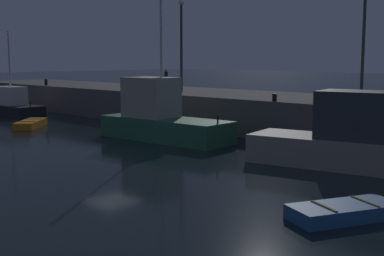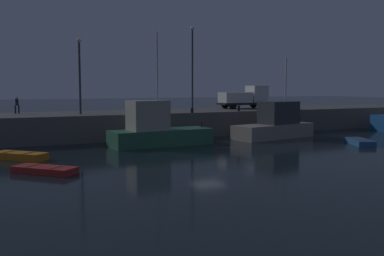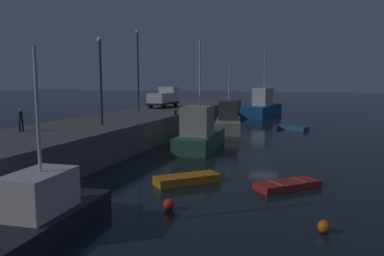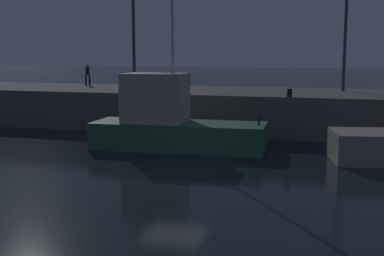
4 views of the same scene
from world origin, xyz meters
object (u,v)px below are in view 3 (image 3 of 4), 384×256
Objects in this scene: fishing_boat_white at (27,222)px; lamp_post_west at (101,73)px; bollard_west at (190,108)px; mooring_buoy_near at (169,204)px; fishing_boat_blue at (228,120)px; dinghy_orange_near at (287,185)px; dinghy_red_small at (293,128)px; fishing_trawler_red at (199,134)px; mooring_buoy_mid at (324,227)px; bollard_central at (175,113)px; utility_truck at (164,97)px; rowboat_white_mid at (187,179)px; dockworker at (21,118)px; lamp_post_east at (138,65)px; fishing_boat_orange at (262,106)px.

lamp_post_west reaches higher than fishing_boat_white.
mooring_buoy_near is at bearing -163.15° from bollard_west.
dinghy_orange_near is at bearing -159.02° from fishing_boat_blue.
fishing_boat_white reaches higher than dinghy_red_small.
fishing_trawler_red is 18.44× the size of mooring_buoy_mid.
lamp_post_west reaches higher than bollard_central.
dinghy_red_small is 17.07m from utility_truck.
mooring_buoy_mid is (-28.98, -10.70, -1.07)m from fishing_boat_blue.
bollard_west reaches higher than rowboat_white_mid.
dockworker reaches higher than dinghy_orange_near.
bollard_central is at bearing 39.17° from dinghy_orange_near.
fishing_boat_white is 31.61m from lamp_post_east.
bollard_west is (26.98, 8.17, 2.47)m from mooring_buoy_near.
dockworker is at bearing 179.76° from lamp_post_east.
bollard_central is (-7.12, 4.08, 1.35)m from fishing_boat_blue.
fishing_trawler_red reaches higher than dinghy_orange_near.
fishing_boat_orange reaches higher than lamp_post_west.
mooring_buoy_near is 0.09× the size of utility_truck.
dockworker reaches higher than mooring_buoy_mid.
bollard_central is (-10.72, 11.38, 2.45)m from dinghy_red_small.
lamp_post_west is at bearing 43.27° from mooring_buoy_near.
rowboat_white_mid is at bearing -16.81° from fishing_boat_white.
fishing_boat_white reaches higher than bollard_west.
rowboat_white_mid is 13.26m from dockworker.
fishing_trawler_red is 1.36× the size of lamp_post_west.
dockworker reaches higher than rowboat_white_mid.
fishing_boat_white is 15.57× the size of bollard_west.
fishing_trawler_red reaches higher than fishing_boat_white.
lamp_post_east is 1.50× the size of utility_truck.
fishing_boat_white reaches higher than dockworker.
fishing_boat_blue is 8.31m from bollard_central.
lamp_post_east is (-4.32, 9.75, 6.46)m from fishing_boat_blue.
dinghy_orange_near is (-22.89, -8.78, -1.13)m from fishing_boat_blue.
dockworker is (-10.27, 10.13, 2.03)m from fishing_trawler_red.
dinghy_orange_near is at bearing -90.09° from dockworker.
dinghy_orange_near is 0.53× the size of lamp_post_west.
dockworker is at bearing 135.40° from fishing_trawler_red.
mooring_buoy_mid is 0.07× the size of lamp_post_west.
lamp_post_east is 7.92m from utility_truck.
fishing_boat_white is 13.78m from dinghy_orange_near.
mooring_buoy_mid is at bearing -124.22° from rowboat_white_mid.
bollard_west is at bearing 113.39° from dinghy_red_small.
dinghy_orange_near is 31.40m from utility_truck.
fishing_trawler_red is 2.57× the size of rowboat_white_mid.
fishing_trawler_red is at bearing 156.63° from dinghy_red_small.
dockworker reaches higher than dinghy_red_small.
mooring_buoy_near reaches higher than dinghy_orange_near.
fishing_boat_white is at bearing 113.26° from mooring_buoy_mid.
lamp_post_east reaches higher than bollard_west.
rowboat_white_mid is at bearing -177.51° from fishing_boat_orange.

